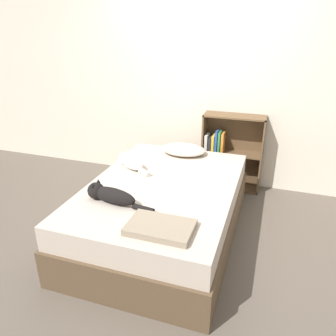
{
  "coord_description": "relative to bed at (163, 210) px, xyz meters",
  "views": [
    {
      "loc": [
        0.93,
        -2.63,
        1.96
      ],
      "look_at": [
        0.0,
        0.15,
        0.67
      ],
      "focal_mm": 35.0,
      "sensor_mm": 36.0,
      "label": 1
    }
  ],
  "objects": [
    {
      "name": "bed",
      "position": [
        0.0,
        0.0,
        0.0
      ],
      "size": [
        1.39,
        2.05,
        0.57
      ],
      "color": "brown",
      "rests_on": "ground_plane"
    },
    {
      "name": "ground_plane",
      "position": [
        0.0,
        0.0,
        -0.28
      ],
      "size": [
        8.0,
        8.0,
        0.0
      ],
      "primitive_type": "plane",
      "color": "brown"
    },
    {
      "name": "pillow",
      "position": [
        -0.03,
        0.81,
        0.34
      ],
      "size": [
        0.52,
        0.36,
        0.11
      ],
      "color": "beige",
      "rests_on": "bed"
    },
    {
      "name": "cat_light",
      "position": [
        -0.45,
        0.26,
        0.35
      ],
      "size": [
        0.45,
        0.32,
        0.16
      ],
      "rotation": [
        0.0,
        0.0,
        2.6
      ],
      "color": "white",
      "rests_on": "bed"
    },
    {
      "name": "cat_dark",
      "position": [
        -0.32,
        -0.47,
        0.36
      ],
      "size": [
        0.64,
        0.2,
        0.17
      ],
      "rotation": [
        0.0,
        0.0,
        2.99
      ],
      "color": "black",
      "rests_on": "bed"
    },
    {
      "name": "bookshelf",
      "position": [
        0.44,
        1.31,
        0.22
      ],
      "size": [
        0.74,
        0.26,
        0.96
      ],
      "color": "brown",
      "rests_on": "ground_plane"
    },
    {
      "name": "blanket_fold",
      "position": [
        0.24,
        -0.73,
        0.31
      ],
      "size": [
        0.49,
        0.32,
        0.05
      ],
      "color": "gray",
      "rests_on": "bed"
    },
    {
      "name": "wall_back",
      "position": [
        0.0,
        1.44,
        0.97
      ],
      "size": [
        8.0,
        0.06,
        2.5
      ],
      "color": "silver",
      "rests_on": "ground_plane"
    }
  ]
}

